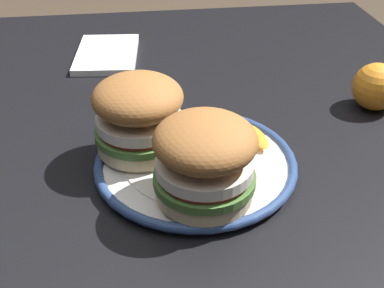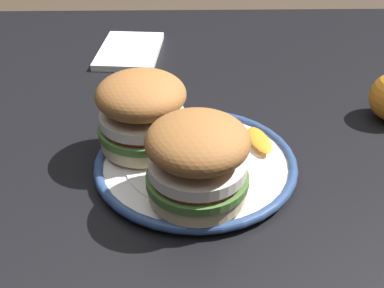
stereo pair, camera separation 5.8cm
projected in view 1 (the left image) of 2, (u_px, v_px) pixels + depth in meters
dining_table at (191, 201)px, 0.73m from camera, size 1.17×0.97×0.71m
dinner_plate at (192, 164)px, 0.63m from camera, size 0.26×0.26×0.02m
sandwich_half_left at (208, 158)px, 0.54m from camera, size 0.16×0.16×0.10m
sandwich_half_right at (139, 114)px, 0.62m from camera, size 0.16×0.16×0.10m
orange_peel_curled at (209, 132)px, 0.67m from camera, size 0.07×0.07×0.01m
orange_peel_strip_long at (255, 136)px, 0.66m from camera, size 0.07×0.04×0.01m
whole_orange at (376, 87)px, 0.75m from camera, size 0.07×0.07×0.07m
folded_napkin at (107, 54)px, 0.93m from camera, size 0.18×0.13×0.01m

